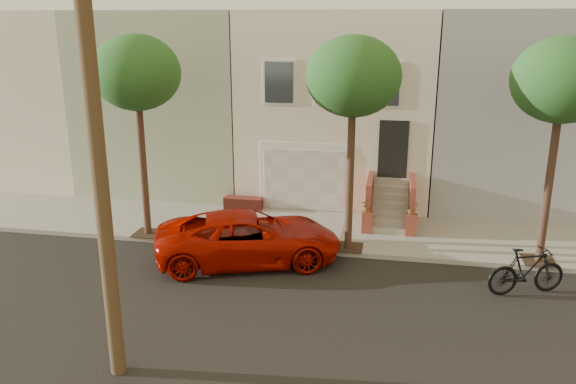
# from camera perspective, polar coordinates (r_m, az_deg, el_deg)

# --- Properties ---
(ground) EXTENTS (90.00, 90.00, 0.00)m
(ground) POSITION_cam_1_polar(r_m,az_deg,el_deg) (14.35, 0.49, -11.59)
(ground) COLOR black
(ground) RESTS_ON ground
(sidewalk) EXTENTS (40.00, 3.70, 0.15)m
(sidewalk) POSITION_cam_1_polar(r_m,az_deg,el_deg) (19.15, 3.35, -3.89)
(sidewalk) COLOR gray
(sidewalk) RESTS_ON ground
(house_row) EXTENTS (33.10, 11.70, 7.00)m
(house_row) POSITION_cam_1_polar(r_m,az_deg,el_deg) (23.94, 5.36, 9.05)
(house_row) COLOR silver
(house_row) RESTS_ON sidewalk
(tree_left) EXTENTS (2.70, 2.57, 6.30)m
(tree_left) POSITION_cam_1_polar(r_m,az_deg,el_deg) (18.14, -14.84, 11.28)
(tree_left) COLOR #2D2116
(tree_left) RESTS_ON sidewalk
(tree_mid) EXTENTS (2.70, 2.57, 6.30)m
(tree_mid) POSITION_cam_1_polar(r_m,az_deg,el_deg) (16.46, 6.51, 11.21)
(tree_mid) COLOR #2D2116
(tree_mid) RESTS_ON sidewalk
(tree_right) EXTENTS (2.70, 2.57, 6.30)m
(tree_right) POSITION_cam_1_polar(r_m,az_deg,el_deg) (16.96, 25.66, 9.86)
(tree_right) COLOR #2D2116
(tree_right) RESTS_ON sidewalk
(pickup_truck) EXTENTS (5.85, 4.04, 1.48)m
(pickup_truck) POSITION_cam_1_polar(r_m,az_deg,el_deg) (16.75, -3.91, -4.55)
(pickup_truck) COLOR #A10B00
(pickup_truck) RESTS_ON ground
(motorcycle) EXTENTS (2.19, 1.30, 1.27)m
(motorcycle) POSITION_cam_1_polar(r_m,az_deg,el_deg) (16.06, 22.65, -7.25)
(motorcycle) COLOR black
(motorcycle) RESTS_ON ground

